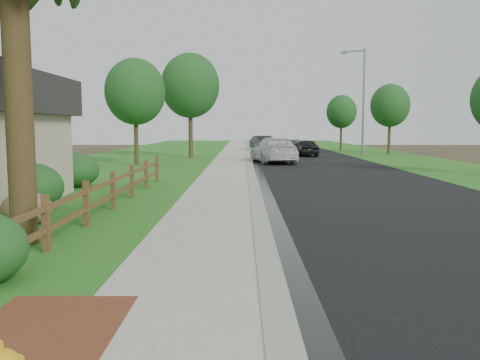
{
  "coord_description": "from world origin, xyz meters",
  "views": [
    {
      "loc": [
        -0.03,
        -6.26,
        2.32
      ],
      "look_at": [
        -0.09,
        5.87,
        1.05
      ],
      "focal_mm": 38.0,
      "sensor_mm": 36.0,
      "label": 1
    }
  ],
  "objects_px": {
    "dark_car_mid": "(305,147)",
    "streetlight": "(362,96)",
    "white_suv": "(274,150)",
    "ranch_fence": "(101,195)"
  },
  "relations": [
    {
      "from": "white_suv",
      "to": "ranch_fence",
      "type": "bearing_deg",
      "value": 65.69
    },
    {
      "from": "white_suv",
      "to": "dark_car_mid",
      "type": "bearing_deg",
      "value": -120.14
    },
    {
      "from": "dark_car_mid",
      "to": "streetlight",
      "type": "bearing_deg",
      "value": 164.48
    },
    {
      "from": "white_suv",
      "to": "streetlight",
      "type": "xyz_separation_m",
      "value": [
        7.19,
        6.9,
        3.88
      ]
    },
    {
      "from": "ranch_fence",
      "to": "streetlight",
      "type": "height_order",
      "value": "streetlight"
    },
    {
      "from": "dark_car_mid",
      "to": "streetlight",
      "type": "xyz_separation_m",
      "value": [
        4.22,
        -0.74,
        4.02
      ]
    },
    {
      "from": "ranch_fence",
      "to": "dark_car_mid",
      "type": "xyz_separation_m",
      "value": [
        8.58,
        27.88,
        0.08
      ]
    },
    {
      "from": "white_suv",
      "to": "dark_car_mid",
      "type": "height_order",
      "value": "white_suv"
    },
    {
      "from": "white_suv",
      "to": "streetlight",
      "type": "height_order",
      "value": "streetlight"
    },
    {
      "from": "dark_car_mid",
      "to": "white_suv",
      "type": "bearing_deg",
      "value": 63.13
    }
  ]
}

